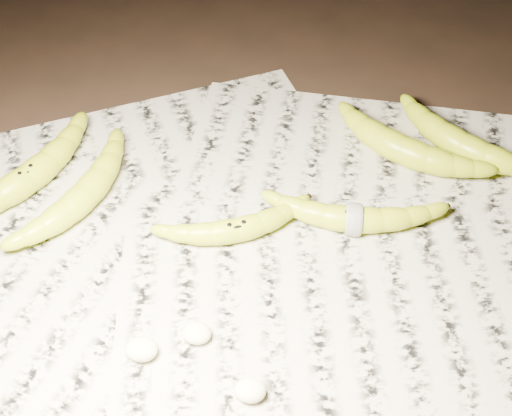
{
  "coord_description": "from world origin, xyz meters",
  "views": [
    {
      "loc": [
        0.04,
        -0.53,
        0.68
      ],
      "look_at": [
        0.01,
        0.05,
        0.05
      ],
      "focal_mm": 50.0,
      "sensor_mm": 36.0,
      "label": 1
    }
  ],
  "objects_px": {
    "banana_center": "(236,228)",
    "banana_left_a": "(27,177)",
    "banana_left_b": "(85,192)",
    "banana_upper_a": "(462,143)",
    "banana_taped": "(354,217)",
    "banana_upper_b": "(403,148)"
  },
  "relations": [
    {
      "from": "banana_taped",
      "to": "banana_upper_a",
      "type": "xyz_separation_m",
      "value": [
        0.15,
        0.14,
        0.0
      ]
    },
    {
      "from": "banana_center",
      "to": "banana_upper_b",
      "type": "distance_m",
      "value": 0.26
    },
    {
      "from": "banana_left_a",
      "to": "banana_center",
      "type": "height_order",
      "value": "banana_left_a"
    },
    {
      "from": "banana_upper_a",
      "to": "banana_upper_b",
      "type": "bearing_deg",
      "value": -131.16
    },
    {
      "from": "banana_left_a",
      "to": "banana_center",
      "type": "bearing_deg",
      "value": -68.9
    },
    {
      "from": "banana_left_a",
      "to": "banana_upper_a",
      "type": "relative_size",
      "value": 1.13
    },
    {
      "from": "banana_left_a",
      "to": "banana_left_b",
      "type": "distance_m",
      "value": 0.08
    },
    {
      "from": "banana_left_b",
      "to": "banana_taped",
      "type": "bearing_deg",
      "value": -68.56
    },
    {
      "from": "banana_left_b",
      "to": "banana_upper_b",
      "type": "distance_m",
      "value": 0.42
    },
    {
      "from": "banana_left_b",
      "to": "banana_left_a",
      "type": "bearing_deg",
      "value": 99.59
    },
    {
      "from": "banana_left_b",
      "to": "banana_center",
      "type": "xyz_separation_m",
      "value": [
        0.2,
        -0.05,
        -0.0
      ]
    },
    {
      "from": "banana_left_a",
      "to": "banana_taped",
      "type": "height_order",
      "value": "banana_left_a"
    },
    {
      "from": "banana_left_a",
      "to": "banana_upper_a",
      "type": "height_order",
      "value": "same"
    },
    {
      "from": "banana_upper_a",
      "to": "banana_taped",
      "type": "bearing_deg",
      "value": -98.18
    },
    {
      "from": "banana_left_a",
      "to": "banana_left_b",
      "type": "bearing_deg",
      "value": -70.54
    },
    {
      "from": "banana_left_a",
      "to": "banana_upper_b",
      "type": "bearing_deg",
      "value": -45.47
    },
    {
      "from": "banana_left_b",
      "to": "banana_upper_b",
      "type": "height_order",
      "value": "banana_upper_b"
    },
    {
      "from": "banana_left_a",
      "to": "banana_upper_b",
      "type": "distance_m",
      "value": 0.5
    },
    {
      "from": "banana_center",
      "to": "banana_left_a",
      "type": "bearing_deg",
      "value": 147.79
    },
    {
      "from": "banana_center",
      "to": "banana_upper_a",
      "type": "xyz_separation_m",
      "value": [
        0.3,
        0.16,
        0.0
      ]
    },
    {
      "from": "banana_left_a",
      "to": "banana_upper_b",
      "type": "xyz_separation_m",
      "value": [
        0.49,
        0.08,
        0.0
      ]
    },
    {
      "from": "banana_left_a",
      "to": "banana_left_b",
      "type": "height_order",
      "value": "banana_left_a"
    }
  ]
}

